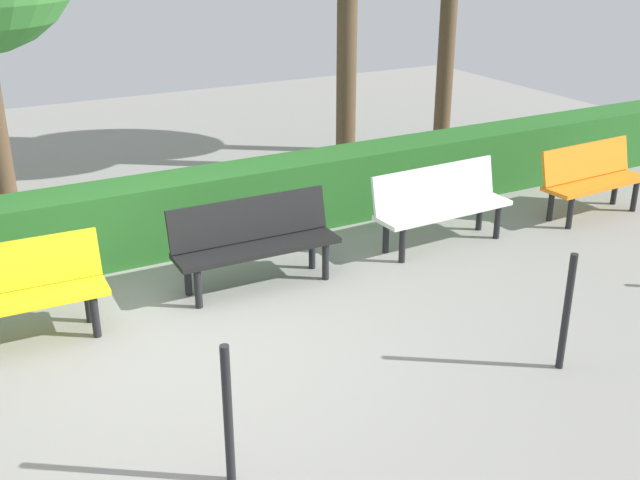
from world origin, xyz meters
TOP-DOWN VIEW (x-y plane):
  - ground_plane at (0.00, 0.00)m, footprint 20.14×20.14m
  - bench_orange at (-5.33, -0.65)m, footprint 1.46×0.53m
  - bench_white at (-3.17, -0.78)m, footprint 1.63×0.51m
  - bench_black at (-0.94, -0.80)m, footprint 1.64×0.50m
  - bench_yellow at (1.27, -0.73)m, footprint 1.48×0.51m
  - hedge_row at (-0.98, -2.02)m, footprint 16.14×0.60m
  - railing_post_mid at (-2.47, 1.79)m, footprint 0.06×0.06m
  - railing_post_far at (0.38, 1.79)m, footprint 0.06×0.06m

SIDE VIEW (x-z plane):
  - ground_plane at x=0.00m, z-range 0.00..0.00m
  - hedge_row at x=-0.98m, z-range 0.00..0.81m
  - bench_orange at x=-5.33m, z-range 0.05..0.91m
  - bench_yellow at x=1.27m, z-range 0.05..0.91m
  - bench_white at x=-3.17m, z-range 0.05..0.91m
  - bench_black at x=-0.94m, z-range 0.05..0.91m
  - railing_post_mid at x=-2.47m, z-range 0.00..1.00m
  - railing_post_far at x=0.38m, z-range 0.00..1.00m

